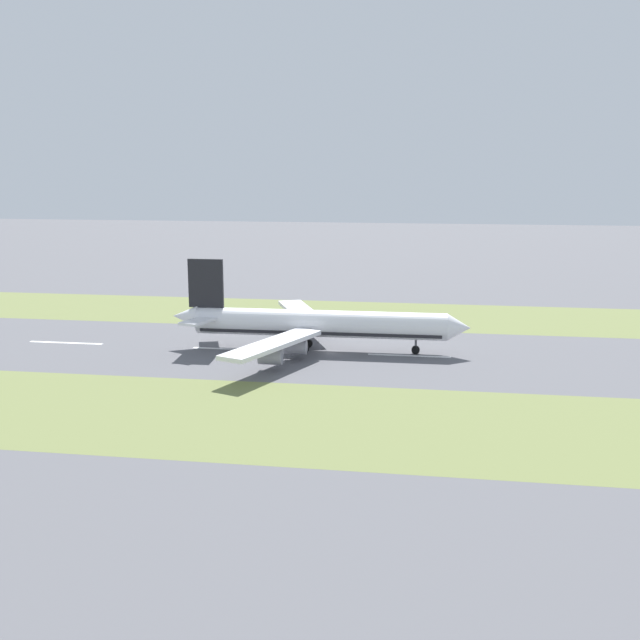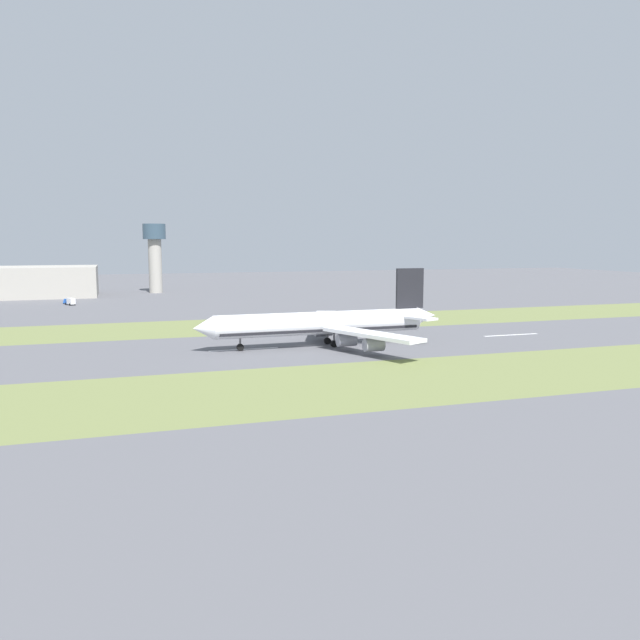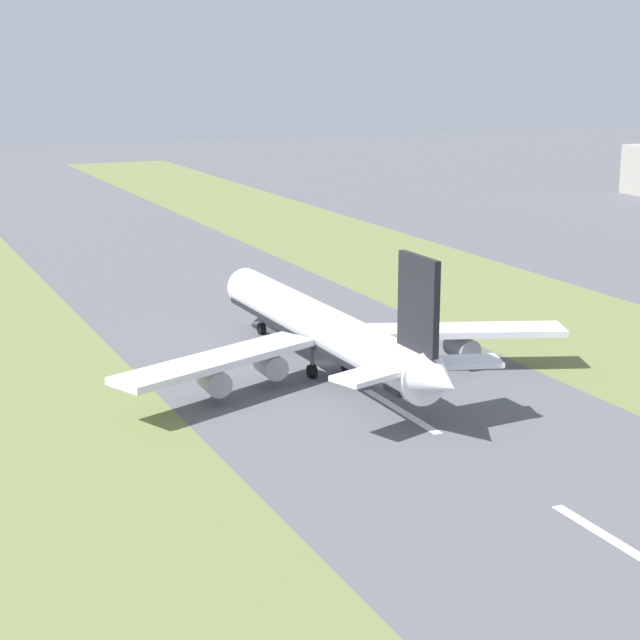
# 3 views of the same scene
# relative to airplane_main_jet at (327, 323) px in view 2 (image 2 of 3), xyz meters

# --- Properties ---
(ground_plane) EXTENTS (800.00, 800.00, 0.00)m
(ground_plane) POSITION_rel_airplane_main_jet_xyz_m (1.62, 4.82, -6.02)
(ground_plane) COLOR #56565B
(grass_median_west) EXTENTS (40.00, 600.00, 0.01)m
(grass_median_west) POSITION_rel_airplane_main_jet_xyz_m (-43.38, 4.82, -6.02)
(grass_median_west) COLOR olive
(grass_median_west) RESTS_ON ground
(grass_median_east) EXTENTS (40.00, 600.00, 0.01)m
(grass_median_east) POSITION_rel_airplane_main_jet_xyz_m (46.62, 4.82, -6.02)
(grass_median_east) COLOR olive
(grass_median_east) RESTS_ON ground
(centreline_dash_near) EXTENTS (1.20, 18.00, 0.01)m
(centreline_dash_near) POSITION_rel_airplane_main_jet_xyz_m (1.62, -58.09, -6.01)
(centreline_dash_near) COLOR silver
(centreline_dash_near) RESTS_ON ground
(centreline_dash_mid) EXTENTS (1.20, 18.00, 0.01)m
(centreline_dash_mid) POSITION_rel_airplane_main_jet_xyz_m (1.62, -18.09, -6.01)
(centreline_dash_mid) COLOR silver
(centreline_dash_mid) RESTS_ON ground
(centreline_dash_far) EXTENTS (1.20, 18.00, 0.01)m
(centreline_dash_far) POSITION_rel_airplane_main_jet_xyz_m (1.62, 21.91, -6.01)
(centreline_dash_far) COLOR silver
(centreline_dash_far) RESTS_ON ground
(airplane_main_jet) EXTENTS (64.13, 67.06, 20.20)m
(airplane_main_jet) POSITION_rel_airplane_main_jet_xyz_m (0.00, 0.00, 0.00)
(airplane_main_jet) COLOR white
(airplane_main_jet) RESTS_ON ground
(terminal_building) EXTENTS (36.00, 79.55, 15.09)m
(terminal_building) POSITION_rel_airplane_main_jet_xyz_m (184.87, 101.50, 1.53)
(terminal_building) COLOR #A39E93
(terminal_building) RESTS_ON ground
(control_tower) EXTENTS (12.00, 12.00, 36.86)m
(control_tower) POSITION_rel_airplane_main_jet_xyz_m (192.65, 32.28, 16.71)
(control_tower) COLOR #A39E93
(control_tower) RESTS_ON ground
(service_truck) EXTENTS (6.33, 4.80, 3.10)m
(service_truck) POSITION_rel_airplane_main_jet_xyz_m (135.91, 71.86, -4.36)
(service_truck) COLOR #1E51B2
(service_truck) RESTS_ON ground
(apron_car) EXTENTS (4.51, 2.26, 2.03)m
(apron_car) POSITION_rel_airplane_main_jet_xyz_m (144.04, 74.18, -5.02)
(apron_car) COLOR #1E51B2
(apron_car) RESTS_ON ground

